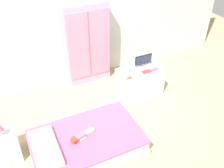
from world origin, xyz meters
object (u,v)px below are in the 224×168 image
at_px(nightstand, 6,147).
at_px(book_red, 146,72).
at_px(book_purple, 155,70).
at_px(tv_monitor, 143,60).
at_px(tv_stand, 140,82).
at_px(wardrobe, 87,44).
at_px(doll, 78,138).
at_px(rocking_horse_toy, 130,76).
at_px(bed, 87,143).

distance_m(nightstand, book_red, 2.48).
bearing_deg(book_purple, tv_monitor, 126.96).
relative_size(tv_stand, tv_monitor, 2.39).
bearing_deg(wardrobe, tv_stand, -50.73).
bearing_deg(doll, nightstand, 159.47).
relative_size(doll, book_purple, 2.51).
bearing_deg(rocking_horse_toy, doll, -148.93).
relative_size(tv_monitor, book_purple, 2.12).
bearing_deg(nightstand, bed, -17.58).
xyz_separation_m(doll, tv_monitor, (1.55, 0.92, 0.33)).
height_order(doll, tv_stand, tv_stand).
bearing_deg(book_red, tv_monitor, 79.04).
distance_m(bed, nightstand, 1.08).
bearing_deg(tv_monitor, doll, -149.30).
bearing_deg(book_purple, nightstand, -171.21).
bearing_deg(doll, rocking_horse_toy, 31.07).
bearing_deg(book_red, tv_stand, 119.80).
distance_m(doll, tv_stand, 1.69).
bearing_deg(doll, tv_monitor, 30.70).
relative_size(doll, book_red, 2.45).
height_order(nightstand, book_purple, book_purple).
distance_m(tv_monitor, rocking_horse_toy, 0.46).
bearing_deg(bed, nightstand, 162.42).
xyz_separation_m(wardrobe, book_purple, (0.90, -0.93, -0.27)).
bearing_deg(bed, tv_monitor, 32.24).
distance_m(bed, wardrobe, 1.90).
relative_size(book_red, book_purple, 1.03).
xyz_separation_m(nightstand, tv_stand, (2.37, 0.50, 0.03)).
distance_m(bed, book_red, 1.62).
bearing_deg(book_red, doll, -153.91).
distance_m(nightstand, tv_stand, 2.42).
relative_size(rocking_horse_toy, book_purple, 0.78).
bearing_deg(wardrobe, doll, -115.16).
height_order(wardrobe, book_red, wardrobe).
distance_m(rocking_horse_toy, book_purple, 0.53).
xyz_separation_m(bed, rocking_horse_toy, (1.04, 0.68, 0.43)).
distance_m(bed, rocking_horse_toy, 1.32).
height_order(tv_stand, tv_monitor, tv_monitor).
distance_m(tv_stand, book_purple, 0.36).
xyz_separation_m(tv_monitor, book_purple, (0.13, -0.18, -0.13)).
distance_m(wardrobe, rocking_horse_toy, 1.06).
relative_size(doll, rocking_horse_toy, 3.21).
bearing_deg(bed, doll, -172.25).
relative_size(bed, wardrobe, 0.99).
relative_size(rocking_horse_toy, book_red, 0.76).
height_order(rocking_horse_toy, book_red, rocking_horse_toy).
relative_size(tv_stand, book_purple, 5.07).
distance_m(nightstand, tv_monitor, 2.57).
bearing_deg(tv_monitor, book_purple, -53.04).
xyz_separation_m(bed, book_red, (1.40, 0.73, 0.38)).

